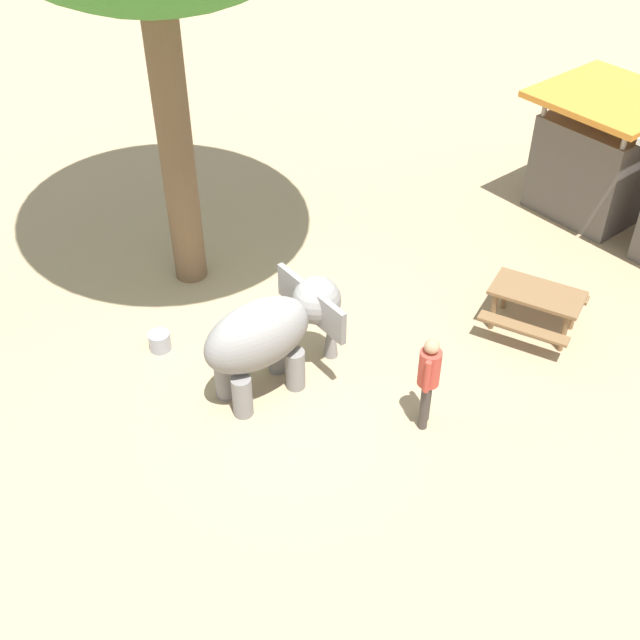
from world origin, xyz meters
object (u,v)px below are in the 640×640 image
object	(u,v)px
person_handler	(429,376)
elephant	(272,332)
picnic_table_near	(536,301)
market_stall_orange	(597,160)
feed_bucket	(160,341)

from	to	relation	value
person_handler	elephant	bearing A→B (deg)	-4.72
picnic_table_near	market_stall_orange	distance (m)	4.41
picnic_table_near	feed_bucket	distance (m)	6.29
person_handler	picnic_table_near	world-z (taller)	person_handler
picnic_table_near	person_handler	bearing A→B (deg)	75.88
person_handler	feed_bucket	bearing A→B (deg)	-6.21
picnic_table_near	feed_bucket	world-z (taller)	picnic_table_near
elephant	person_handler	xyz separation A→B (m)	(2.09, 1.22, -0.12)
elephant	picnic_table_near	xyz separation A→B (m)	(1.68, 4.22, -0.48)
elephant	picnic_table_near	size ratio (longest dim) A/B	1.24
feed_bucket	elephant	bearing A→B (deg)	27.12
elephant	picnic_table_near	distance (m)	4.57
market_stall_orange	feed_bucket	world-z (taller)	market_stall_orange
picnic_table_near	market_stall_orange	bearing A→B (deg)	-87.96
person_handler	picnic_table_near	size ratio (longest dim) A/B	0.83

